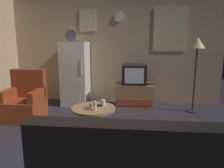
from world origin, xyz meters
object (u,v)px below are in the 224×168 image
fridge (75,73)px  armchair (25,102)px  standing_lamp (197,49)px  mug_ceramic_tan (92,105)px  mug_ceramic_white (103,102)px  wine_glass (95,106)px  tv_stand (135,96)px  remote_control (98,106)px  coffee_table (94,120)px  crt_tv (134,74)px

fridge → armchair: 1.37m
standing_lamp → mug_ceramic_tan: bearing=-145.4°
mug_ceramic_white → standing_lamp: bearing=32.8°
mug_ceramic_tan → fridge: bearing=113.5°
standing_lamp → wine_glass: bearing=-142.3°
fridge → wine_glass: size_ratio=11.80×
fridge → standing_lamp: fridge is taller
wine_glass → mug_ceramic_white: wine_glass is taller
standing_lamp → wine_glass: size_ratio=10.60×
tv_stand → mug_ceramic_white: 1.45m
tv_stand → mug_ceramic_tan: size_ratio=9.33×
tv_stand → armchair: (-2.14, -0.94, 0.06)m
tv_stand → remote_control: (-0.62, -1.40, 0.18)m
wine_glass → mug_ceramic_tan: size_ratio=1.67×
standing_lamp → wine_glass: standing_lamp is taller
standing_lamp → mug_ceramic_tan: (-1.96, -1.35, -0.87)m
mug_ceramic_white → coffee_table: bearing=-133.4°
crt_tv → wine_glass: size_ratio=3.60×
fridge → coffee_table: bearing=-65.3°
standing_lamp → mug_ceramic_tan: 2.53m
mug_ceramic_tan → remote_control: bearing=56.2°
crt_tv → armchair: 2.36m
wine_glass → standing_lamp: bearing=37.7°
standing_lamp → remote_control: 2.42m
remote_control → armchair: size_ratio=0.16×
fridge → tv_stand: bearing=-6.0°
tv_stand → wine_glass: (-0.62, -1.62, 0.24)m
crt_tv → armchair: crt_tv is taller
wine_glass → mug_ceramic_white: (0.09, 0.29, -0.03)m
tv_stand → mug_ceramic_tan: 1.68m
coffee_table → standing_lamp: bearing=34.0°
tv_stand → armchair: bearing=-156.3°
fridge → wine_glass: 1.96m
standing_lamp → armchair: bearing=-167.2°
fridge → remote_control: fridge is taller
wine_glass → mug_ceramic_white: bearing=73.8°
coffee_table → armchair: bearing=160.0°
mug_ceramic_tan → standing_lamp: bearing=34.6°
standing_lamp → mug_ceramic_white: (-1.80, -1.16, -0.87)m
wine_glass → armchair: bearing=155.9°
coffee_table → mug_ceramic_tan: mug_ceramic_tan is taller
mug_ceramic_tan → remote_control: size_ratio=0.60×
wine_glass → remote_control: bearing=88.9°
wine_glass → crt_tv: bearing=69.6°
crt_tv → remote_control: crt_tv is taller
mug_ceramic_white → armchair: bearing=166.4°
coffee_table → mug_ceramic_tan: (-0.02, -0.04, 0.27)m
crt_tv → tv_stand: bearing=3.2°
crt_tv → standing_lamp: standing_lamp is taller
mug_ceramic_white → remote_control: bearing=-138.4°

